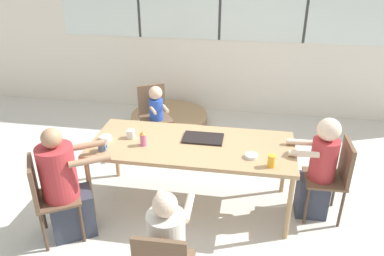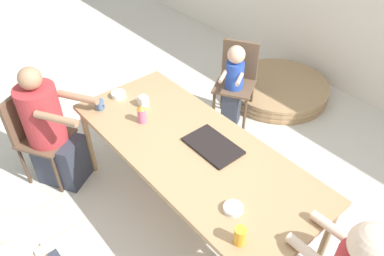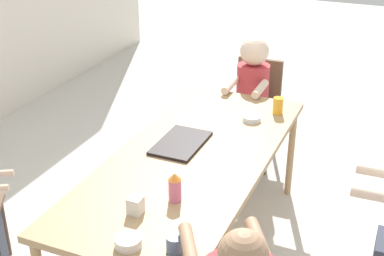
{
  "view_description": "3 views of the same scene",
  "coord_description": "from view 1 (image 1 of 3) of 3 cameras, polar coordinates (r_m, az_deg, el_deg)",
  "views": [
    {
      "loc": [
        0.56,
        -3.34,
        2.61
      ],
      "look_at": [
        0.0,
        0.0,
        0.94
      ],
      "focal_mm": 35.0,
      "sensor_mm": 36.0,
      "label": 1
    },
    {
      "loc": [
        1.57,
        -1.32,
        2.62
      ],
      "look_at": [
        0.0,
        0.0,
        0.94
      ],
      "focal_mm": 35.0,
      "sensor_mm": 36.0,
      "label": 2
    },
    {
      "loc": [
        -2.59,
        -1.11,
        2.3
      ],
      "look_at": [
        0.0,
        0.0,
        0.94
      ],
      "focal_mm": 50.0,
      "sensor_mm": 36.0,
      "label": 3
    }
  ],
  "objects": [
    {
      "name": "ground_plane",
      "position": [
        4.28,
        0.0,
        -11.33
      ],
      "size": [
        16.0,
        16.0,
        0.0
      ],
      "primitive_type": "plane",
      "color": "beige"
    },
    {
      "name": "wall_back_with_windows",
      "position": [
        6.15,
        4.24,
        15.1
      ],
      "size": [
        8.4,
        0.08,
        2.8
      ],
      "color": "silver",
      "rests_on": "ground_plane"
    },
    {
      "name": "dining_table",
      "position": [
        3.89,
        0.0,
        -3.09
      ],
      "size": [
        2.1,
        0.88,
        0.76
      ],
      "color": "tan",
      "rests_on": "ground_plane"
    },
    {
      "name": "chair_for_woman_green_shirt",
      "position": [
        4.07,
        20.94,
        -6.42
      ],
      "size": [
        0.41,
        0.41,
        0.88
      ],
      "rotation": [
        0.0,
        0.0,
        -4.69
      ],
      "color": "brown",
      "rests_on": "ground_plane"
    },
    {
      "name": "chair_for_man_blue_shirt",
      "position": [
        3.78,
        -21.31,
        -9.17
      ],
      "size": [
        0.55,
        0.55,
        0.88
      ],
      "rotation": [
        0.0,
        0.0,
        -1.03
      ],
      "color": "brown",
      "rests_on": "ground_plane"
    },
    {
      "name": "chair_for_toddler",
      "position": [
        5.21,
        -5.85,
        2.63
      ],
      "size": [
        0.55,
        0.55,
        0.88
      ],
      "rotation": [
        0.0,
        0.0,
        -2.6
      ],
      "color": "brown",
      "rests_on": "ground_plane"
    },
    {
      "name": "person_woman_green_shirt",
      "position": [
        4.03,
        18.72,
        -6.27
      ],
      "size": [
        0.5,
        0.3,
        1.13
      ],
      "rotation": [
        0.0,
        0.0,
        -4.69
      ],
      "color": "#333847",
      "rests_on": "ground_plane"
    },
    {
      "name": "person_man_blue_shirt",
      "position": [
        3.78,
        -18.76,
        -8.87
      ],
      "size": [
        0.69,
        0.59,
        1.17
      ],
      "rotation": [
        0.0,
        0.0,
        -1.03
      ],
      "color": "#333847",
      "rests_on": "ground_plane"
    },
    {
      "name": "person_man_teal_shirt",
      "position": [
        2.99,
        -3.69,
        -18.82
      ],
      "size": [
        0.32,
        0.53,
        1.09
      ],
      "rotation": [
        0.0,
        0.0,
        0.02
      ],
      "color": "#333847",
      "rests_on": "ground_plane"
    },
    {
      "name": "person_toddler",
      "position": [
        5.1,
        -5.34,
        1.22
      ],
      "size": [
        0.33,
        0.38,
        0.93
      ],
      "rotation": [
        0.0,
        0.0,
        -2.6
      ],
      "color": "#333847",
      "rests_on": "ground_plane"
    },
    {
      "name": "food_tray_dark",
      "position": [
        3.95,
        1.7,
        -1.57
      ],
      "size": [
        0.42,
        0.27,
        0.02
      ],
      "color": "black",
      "rests_on": "dining_table"
    },
    {
      "name": "coffee_mug",
      "position": [
        3.82,
        -13.5,
        -2.79
      ],
      "size": [
        0.08,
        0.08,
        0.08
      ],
      "color": "slate",
      "rests_on": "dining_table"
    },
    {
      "name": "sippy_cup",
      "position": [
        3.83,
        -7.44,
        -1.52
      ],
      "size": [
        0.07,
        0.07,
        0.16
      ],
      "color": "#CC668C",
      "rests_on": "dining_table"
    },
    {
      "name": "juice_glass",
      "position": [
        3.53,
        12.0,
        -4.92
      ],
      "size": [
        0.07,
        0.07,
        0.12
      ],
      "color": "gold",
      "rests_on": "dining_table"
    },
    {
      "name": "milk_carton_small",
      "position": [
        4.01,
        -9.33,
        -0.91
      ],
      "size": [
        0.07,
        0.07,
        0.09
      ],
      "color": "silver",
      "rests_on": "dining_table"
    },
    {
      "name": "bowl_white_shallow",
      "position": [
        3.66,
        9.03,
        -4.24
      ],
      "size": [
        0.12,
        0.12,
        0.03
      ],
      "color": "silver",
      "rests_on": "dining_table"
    },
    {
      "name": "bowl_cereal",
      "position": [
        4.02,
        -13.02,
        -1.52
      ],
      "size": [
        0.12,
        0.12,
        0.05
      ],
      "color": "white",
      "rests_on": "dining_table"
    },
    {
      "name": "folded_table_stack",
      "position": [
        5.99,
        -3.47,
        1.35
      ],
      "size": [
        1.21,
        1.21,
        0.18
      ],
      "color": "tan",
      "rests_on": "ground_plane"
    }
  ]
}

